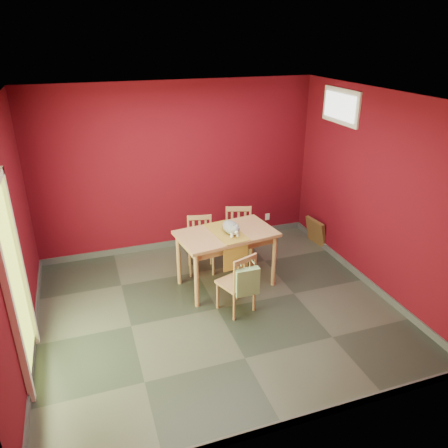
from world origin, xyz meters
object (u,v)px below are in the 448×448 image
object	(u,v)px
cat	(231,225)
chair_far_right	(239,237)
chair_far_left	(201,244)
picture_frame	(316,232)
chair_near	(238,282)
tote_bag	(247,282)
dining_table	(226,239)

from	to	relation	value
cat	chair_far_right	bearing A→B (deg)	57.87
chair_far_left	picture_frame	size ratio (longest dim) A/B	1.81
cat	picture_frame	world-z (taller)	cat
chair_near	tote_bag	world-z (taller)	chair_near
chair_far_right	tote_bag	world-z (taller)	chair_far_right
chair_far_left	picture_frame	bearing A→B (deg)	5.28
tote_bag	cat	size ratio (longest dim) A/B	1.00
picture_frame	cat	bearing A→B (deg)	-157.44
dining_table	chair_near	size ratio (longest dim) A/B	1.67
cat	picture_frame	xyz separation A→B (m)	(1.82, 0.75, -0.71)
chair_far_left	chair_far_right	xyz separation A→B (m)	(0.61, -0.02, 0.03)
chair_far_right	picture_frame	world-z (taller)	chair_far_right
tote_bag	cat	xyz separation A→B (m)	(0.09, 0.85, 0.39)
dining_table	chair_far_left	size ratio (longest dim) A/B	1.68
chair_far_right	chair_near	distance (m)	1.27
chair_far_right	chair_far_left	bearing A→B (deg)	177.70
chair_far_right	cat	bearing A→B (deg)	-121.52
chair_near	cat	world-z (taller)	cat
dining_table	picture_frame	distance (m)	2.07
dining_table	tote_bag	size ratio (longest dim) A/B	3.31
dining_table	chair_far_left	world-z (taller)	chair_far_left
chair_near	picture_frame	bearing A→B (deg)	35.73
dining_table	chair_far_left	xyz separation A→B (m)	(-0.22, 0.54, -0.29)
chair_far_right	dining_table	bearing A→B (deg)	-126.66
chair_far_right	chair_near	bearing A→B (deg)	-111.25
chair_far_left	cat	world-z (taller)	cat
chair_far_left	chair_near	bearing A→B (deg)	-83.13
tote_bag	picture_frame	size ratio (longest dim) A/B	0.92
tote_bag	cat	bearing A→B (deg)	84.15
chair_near	picture_frame	distance (m)	2.41
dining_table	cat	bearing A→B (deg)	-18.51
chair_far_left	chair_near	distance (m)	1.22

